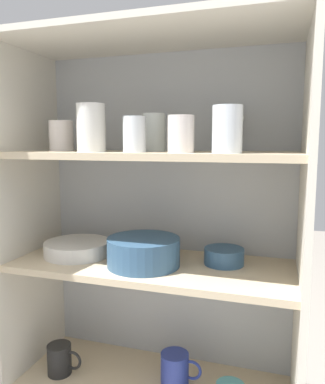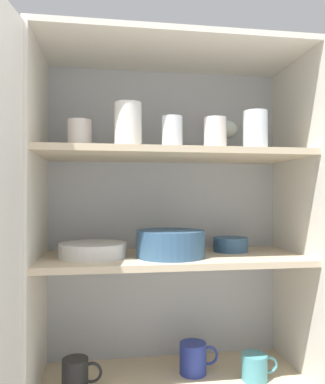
{
  "view_description": "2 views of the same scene",
  "coord_description": "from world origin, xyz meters",
  "px_view_note": "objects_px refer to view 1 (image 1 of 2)",
  "views": [
    {
      "loc": [
        0.37,
        -0.88,
        1.08
      ],
      "look_at": [
        0.04,
        0.14,
        0.94
      ],
      "focal_mm": 35.0,
      "sensor_mm": 36.0,
      "label": 1
    },
    {
      "loc": [
        -0.21,
        -1.04,
        0.9
      ],
      "look_at": [
        -0.03,
        0.17,
        0.92
      ],
      "focal_mm": 35.0,
      "sensor_mm": 36.0,
      "label": 2
    }
  ],
  "objects_px": {
    "mixing_bowl_large": "(144,251)",
    "serving_bowl_small": "(224,255)",
    "coffee_mug_primary": "(175,369)",
    "plate_stack_white": "(77,248)"
  },
  "relations": [
    {
      "from": "plate_stack_white",
      "to": "coffee_mug_primary",
      "type": "xyz_separation_m",
      "value": [
        0.33,
        0.01,
        -0.37
      ]
    },
    {
      "from": "serving_bowl_small",
      "to": "coffee_mug_primary",
      "type": "height_order",
      "value": "serving_bowl_small"
    },
    {
      "from": "mixing_bowl_large",
      "to": "serving_bowl_small",
      "type": "relative_size",
      "value": 1.8
    },
    {
      "from": "mixing_bowl_large",
      "to": "serving_bowl_small",
      "type": "distance_m",
      "value": 0.24
    },
    {
      "from": "plate_stack_white",
      "to": "serving_bowl_small",
      "type": "distance_m",
      "value": 0.47
    },
    {
      "from": "plate_stack_white",
      "to": "serving_bowl_small",
      "type": "height_order",
      "value": "serving_bowl_small"
    },
    {
      "from": "plate_stack_white",
      "to": "coffee_mug_primary",
      "type": "height_order",
      "value": "plate_stack_white"
    },
    {
      "from": "coffee_mug_primary",
      "to": "plate_stack_white",
      "type": "bearing_deg",
      "value": -177.43
    },
    {
      "from": "serving_bowl_small",
      "to": "mixing_bowl_large",
      "type": "bearing_deg",
      "value": -159.29
    },
    {
      "from": "plate_stack_white",
      "to": "coffee_mug_primary",
      "type": "distance_m",
      "value": 0.5
    }
  ]
}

